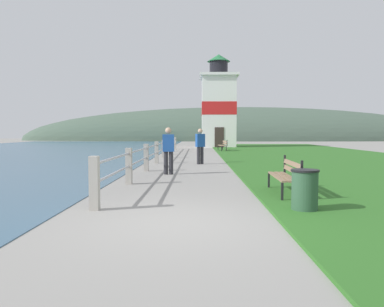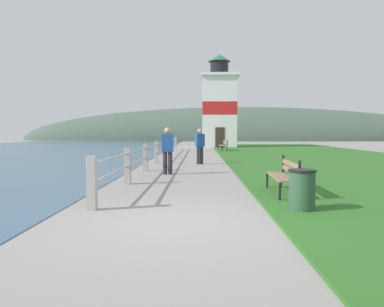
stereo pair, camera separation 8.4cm
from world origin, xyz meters
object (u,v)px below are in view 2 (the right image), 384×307
object	(u,v)px
lighthouse	(219,107)
trash_bin	(302,191)
park_bench_midway	(224,145)
person_by_railing	(168,149)
park_bench_near	(284,174)
person_strolling	(200,145)

from	to	relation	value
lighthouse	trash_bin	size ratio (longest dim) A/B	11.09
park_bench_midway	person_by_railing	bearing A→B (deg)	73.58
park_bench_midway	trash_bin	bearing A→B (deg)	84.46
park_bench_midway	person_by_railing	size ratio (longest dim) A/B	1.15
park_bench_near	park_bench_midway	size ratio (longest dim) A/B	0.99
lighthouse	person_by_railing	world-z (taller)	lighthouse
lighthouse	park_bench_near	bearing A→B (deg)	-89.75
park_bench_midway	person_strolling	distance (m)	12.12
park_bench_near	park_bench_midway	distance (m)	20.87
person_strolling	lighthouse	bearing A→B (deg)	-32.05
lighthouse	person_by_railing	size ratio (longest dim) A/B	5.41
park_bench_midway	lighthouse	xyz separation A→B (m)	(0.04, 7.97, 3.53)
lighthouse	person_strolling	bearing A→B (deg)	-95.56
park_bench_midway	person_by_railing	world-z (taller)	person_by_railing
person_strolling	park_bench_near	bearing A→B (deg)	166.57
park_bench_midway	person_strolling	bearing A→B (deg)	75.26
park_bench_near	park_bench_midway	xyz separation A→B (m)	(-0.17, 20.87, 0.00)
person_by_railing	person_strolling	bearing A→B (deg)	-17.64
park_bench_midway	lighthouse	bearing A→B (deg)	-96.02
trash_bin	park_bench_near	bearing A→B (deg)	87.15
person_by_railing	trash_bin	bearing A→B (deg)	-156.39
park_bench_near	lighthouse	distance (m)	29.05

